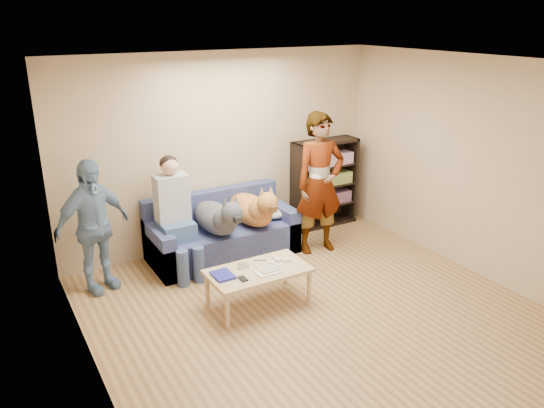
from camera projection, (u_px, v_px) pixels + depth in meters
ground at (330, 324)px, 5.48m from camera, size 5.00×5.00×0.00m
ceiling at (341, 66)px, 4.59m from camera, size 5.00×5.00×0.00m
wall_back at (223, 151)px, 7.07m from camera, size 4.50×0.00×4.50m
wall_left at (93, 258)px, 3.97m from camera, size 0.00×5.00×5.00m
wall_right at (493, 173)px, 6.10m from camera, size 0.00×5.00×5.00m
blanket at (274, 213)px, 7.15m from camera, size 0.36×0.31×0.13m
person_standing_right at (320, 184)px, 6.91m from camera, size 0.72×0.51×1.87m
person_standing_left at (93, 227)px, 5.93m from camera, size 0.99×0.66×1.56m
held_controller at (316, 177)px, 6.59m from camera, size 0.07×0.13×0.03m
notebook_blue at (223, 275)px, 5.57m from camera, size 0.20×0.26×0.03m
papers at (267, 271)px, 5.67m from camera, size 0.26×0.20×0.02m
magazine at (268, 269)px, 5.69m from camera, size 0.22×0.17×0.01m
camera_silver at (243, 266)px, 5.76m from camera, size 0.11×0.06×0.05m
controller_a at (276, 259)px, 5.94m from camera, size 0.04×0.13×0.03m
controller_b at (286, 260)px, 5.91m from camera, size 0.09×0.06×0.03m
headphone_cup_a at (275, 265)px, 5.80m from camera, size 0.07×0.07×0.02m
headphone_cup_b at (272, 262)px, 5.87m from camera, size 0.07×0.07×0.02m
pen_orange at (264, 275)px, 5.59m from camera, size 0.13×0.06×0.01m
pen_black at (260, 260)px, 5.93m from camera, size 0.13×0.08×0.01m
wallet at (243, 279)px, 5.51m from camera, size 0.07×0.12×0.02m
sofa at (221, 235)px, 6.97m from camera, size 1.90×0.85×0.82m
person_seated at (175, 212)px, 6.39m from camera, size 0.40×0.73×1.47m
dog_gray at (218, 217)px, 6.58m from camera, size 0.42×1.25×0.61m
dog_tan at (254, 209)px, 6.85m from camera, size 0.43×1.17×0.62m
coffee_table at (258, 273)px, 5.74m from camera, size 1.10×0.60×0.42m
bookshelf at (324, 181)px, 7.87m from camera, size 1.00×0.34×1.30m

